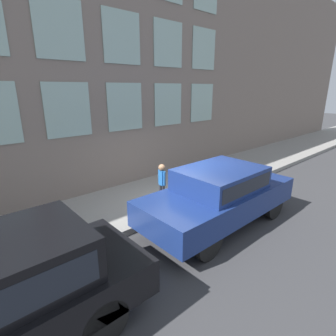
% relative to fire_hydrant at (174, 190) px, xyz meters
% --- Properties ---
extents(ground_plane, '(80.00, 80.00, 0.00)m').
position_rel_fire_hydrant_xyz_m(ground_plane, '(-0.54, 0.15, -0.56)').
color(ground_plane, '#38383A').
extents(sidewalk, '(2.98, 60.00, 0.18)m').
position_rel_fire_hydrant_xyz_m(sidewalk, '(0.95, 0.15, -0.47)').
color(sidewalk, gray).
rests_on(sidewalk, ground_plane).
extents(building_facade, '(0.33, 40.00, 9.67)m').
position_rel_fire_hydrant_xyz_m(building_facade, '(2.59, 0.15, 4.28)').
color(building_facade, gray).
rests_on(building_facade, ground_plane).
extents(fire_hydrant, '(0.29, 0.42, 0.75)m').
position_rel_fire_hydrant_xyz_m(fire_hydrant, '(0.00, 0.00, 0.00)').
color(fire_hydrant, '#2D7260').
rests_on(fire_hydrant, sidewalk).
extents(person, '(0.32, 0.21, 1.30)m').
position_rel_fire_hydrant_xyz_m(person, '(0.11, 0.41, 0.40)').
color(person, '#232328').
rests_on(person, sidewalk).
extents(parked_car_navy_near, '(1.95, 4.77, 1.65)m').
position_rel_fire_hydrant_xyz_m(parked_car_navy_near, '(-1.67, -0.17, 0.37)').
color(parked_car_navy_near, black).
rests_on(parked_car_navy_near, ground_plane).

